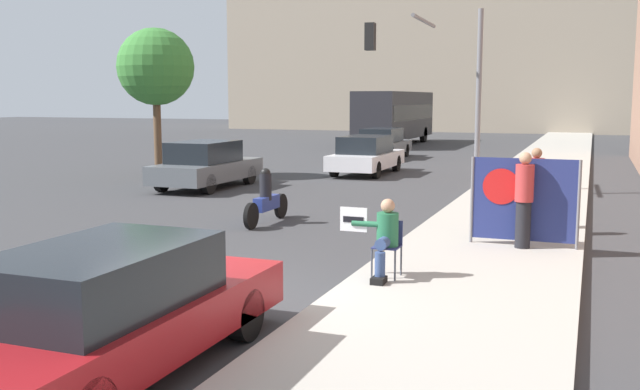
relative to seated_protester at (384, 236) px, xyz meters
name	(u,v)px	position (x,y,z in m)	size (l,w,h in m)	color
ground_plane	(207,303)	(-2.14, -1.76, -0.82)	(160.00, 160.00, 0.00)	#38383A
sidewalk_curb	(532,187)	(1.17, 13.24, -0.74)	(3.41, 90.00, 0.15)	#A8A399
seated_protester	(384,236)	(0.00, 0.00, 0.00)	(0.95, 0.77, 1.23)	#474C56
jogger_on_sidewalk	(524,199)	(1.80, 3.09, 0.25)	(0.34, 0.34, 1.79)	black
pedestrian_behind	(535,187)	(1.84, 5.29, 0.21)	(0.34, 0.34, 1.73)	black
protest_banner	(523,200)	(1.77, 3.28, 0.21)	(2.00, 0.06, 1.66)	slate
traffic_light_pole	(435,68)	(-1.65, 11.32, 3.03)	(3.60, 3.37, 5.39)	slate
parked_car_curbside	(111,311)	(-1.68, -4.50, -0.10)	(1.78, 4.72, 1.43)	maroon
car_on_road_nearest	(206,165)	(-8.83, 9.85, -0.06)	(1.89, 4.49, 1.54)	#565B60
car_on_road_midblock	(366,155)	(-5.24, 15.89, -0.08)	(1.84, 4.63, 1.49)	silver
car_on_road_distant	(382,143)	(-6.68, 23.17, -0.09)	(1.83, 4.49, 1.47)	#565B60
city_bus_on_road	(395,115)	(-8.78, 33.37, 1.09)	(2.51, 10.61, 3.32)	#232328
motorcycle_on_road	(266,200)	(-4.15, 4.53, -0.26)	(0.28, 2.24, 1.31)	navy
street_tree_near_curb	(156,67)	(-12.08, 11.99, 3.21)	(2.80, 2.80, 5.46)	brown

